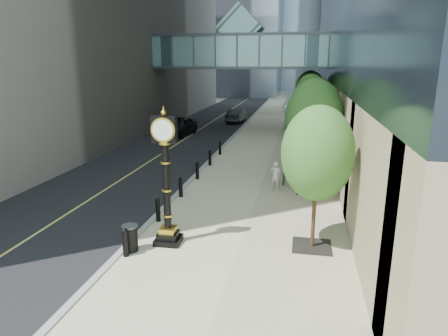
{
  "coord_description": "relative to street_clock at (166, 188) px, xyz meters",
  "views": [
    {
      "loc": [
        3.03,
        -10.63,
        6.51
      ],
      "look_at": [
        -0.17,
        5.65,
        2.12
      ],
      "focal_mm": 32.0,
      "sensor_mm": 36.0,
      "label": 1
    }
  ],
  "objects": [
    {
      "name": "trash_bin",
      "position": [
        -1.09,
        -0.88,
        -1.67
      ],
      "size": [
        0.64,
        0.64,
        0.9
      ],
      "primitive_type": "cylinder",
      "rotation": [
        0.0,
        0.0,
        -0.28
      ],
      "color": "black",
      "rests_on": "sidewalk"
    },
    {
      "name": "street_clock",
      "position": [
        0.0,
        0.0,
        0.0
      ],
      "size": [
        0.95,
        0.95,
        4.9
      ],
      "rotation": [
        0.0,
        0.0,
        0.03
      ],
      "color": "black",
      "rests_on": "sidewalk"
    },
    {
      "name": "curb",
      "position": [
        -1.39,
        37.7,
        -2.15
      ],
      "size": [
        0.25,
        180.0,
        0.07
      ],
      "primitive_type": "cube",
      "color": "gray",
      "rests_on": "ground"
    },
    {
      "name": "car_near",
      "position": [
        -6.37,
        21.92,
        -1.33
      ],
      "size": [
        2.5,
        5.1,
        1.67
      ],
      "primitive_type": "imported",
      "rotation": [
        0.0,
        0.0,
        -0.11
      ],
      "color": "black",
      "rests_on": "road"
    },
    {
      "name": "ground",
      "position": [
        1.61,
        -2.3,
        -2.18
      ],
      "size": [
        320.0,
        320.0,
        0.0
      ],
      "primitive_type": "plane",
      "color": "gray",
      "rests_on": "ground"
    },
    {
      "name": "skywalk",
      "position": [
        -1.39,
        25.7,
        5.53
      ],
      "size": [
        17.0,
        4.2,
        5.8
      ],
      "color": "slate",
      "rests_on": "ground"
    },
    {
      "name": "entrance_canopy",
      "position": [
        5.09,
        11.7,
        2.01
      ],
      "size": [
        3.0,
        8.0,
        4.38
      ],
      "color": "#383F44",
      "rests_on": "ground"
    },
    {
      "name": "road",
      "position": [
        -5.39,
        37.7,
        -2.17
      ],
      "size": [
        8.0,
        180.0,
        0.02
      ],
      "primitive_type": "cube",
      "color": "black",
      "rests_on": "ground"
    },
    {
      "name": "pedestrian",
      "position": [
        3.42,
        7.02,
        -1.34
      ],
      "size": [
        0.62,
        0.46,
        1.56
      ],
      "primitive_type": "imported",
      "rotation": [
        0.0,
        0.0,
        2.99
      ],
      "color": "beige",
      "rests_on": "sidewalk"
    },
    {
      "name": "car_far",
      "position": [
        -2.59,
        31.21,
        -1.43
      ],
      "size": [
        1.9,
        4.55,
        1.46
      ],
      "primitive_type": "imported",
      "rotation": [
        0.0,
        0.0,
        3.06
      ],
      "color": "black",
      "rests_on": "road"
    },
    {
      "name": "sidewalk",
      "position": [
        2.61,
        37.7,
        -2.15
      ],
      "size": [
        8.0,
        180.0,
        0.06
      ],
      "primitive_type": "cube",
      "color": "#B7AF8D",
      "rests_on": "ground"
    },
    {
      "name": "street_trees",
      "position": [
        5.21,
        14.46,
        1.6
      ],
      "size": [
        2.79,
        28.64,
        5.74
      ],
      "color": "black",
      "rests_on": "sidewalk"
    },
    {
      "name": "bollard_row",
      "position": [
        -1.09,
        6.7,
        -1.67
      ],
      "size": [
        0.2,
        16.2,
        0.9
      ],
      "color": "black",
      "rests_on": "sidewalk"
    }
  ]
}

